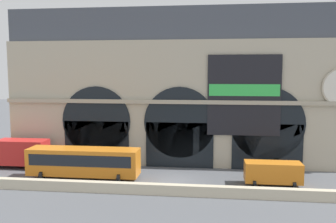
% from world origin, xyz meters
% --- Properties ---
extents(ground_plane, '(200.00, 200.00, 0.00)m').
position_xyz_m(ground_plane, '(0.00, 0.00, 0.00)').
color(ground_plane, '#54565B').
extents(quay_parapet_wall, '(90.00, 0.70, 0.95)m').
position_xyz_m(quay_parapet_wall, '(0.00, -4.22, 0.47)').
color(quay_parapet_wall, beige).
rests_on(quay_parapet_wall, ground).
extents(station_building, '(39.88, 5.48, 17.79)m').
position_xyz_m(station_building, '(0.04, 7.53, 8.64)').
color(station_building, '#B2A891').
rests_on(station_building, ground).
extents(box_truck_west, '(7.50, 2.91, 3.12)m').
position_xyz_m(box_truck_west, '(-18.24, 2.82, 1.70)').
color(box_truck_west, orange).
rests_on(box_truck_west, ground).
extents(bus_midwest, '(11.00, 3.25, 3.10)m').
position_xyz_m(bus_midwest, '(-9.01, -0.64, 1.78)').
color(bus_midwest, orange).
rests_on(bus_midwest, ground).
extents(van_mideast, '(5.20, 2.48, 2.20)m').
position_xyz_m(van_mideast, '(9.26, -0.35, 1.25)').
color(van_mideast, orange).
rests_on(van_mideast, ground).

